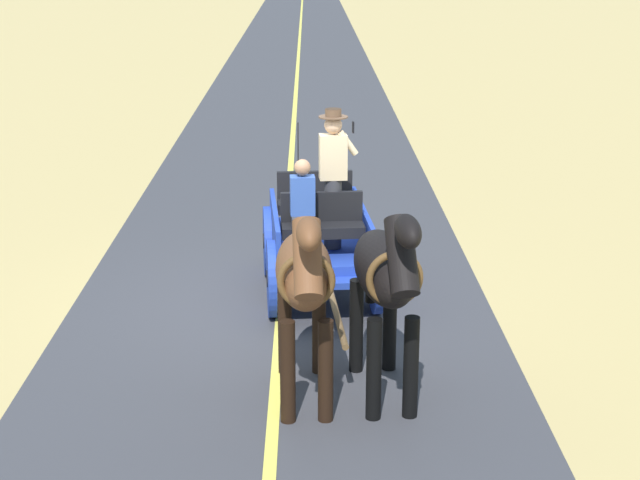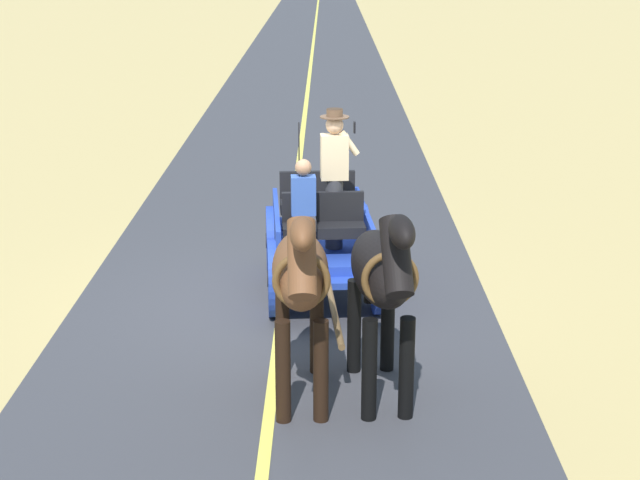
{
  "view_description": "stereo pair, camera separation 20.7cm",
  "coord_description": "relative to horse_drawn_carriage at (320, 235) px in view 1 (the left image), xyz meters",
  "views": [
    {
      "loc": [
        -0.35,
        11.58,
        4.53
      ],
      "look_at": [
        -0.49,
        0.77,
        1.1
      ],
      "focal_mm": 54.18,
      "sensor_mm": 36.0,
      "label": 1
    },
    {
      "loc": [
        -0.55,
        11.58,
        4.53
      ],
      "look_at": [
        -0.49,
        0.77,
        1.1
      ],
      "focal_mm": 54.18,
      "sensor_mm": 36.0,
      "label": 2
    }
  ],
  "objects": [
    {
      "name": "ground_plane",
      "position": [
        0.5,
        0.35,
        -0.82
      ],
      "size": [
        200.0,
        200.0,
        0.0
      ],
      "primitive_type": "plane",
      "color": "tan"
    },
    {
      "name": "road_surface",
      "position": [
        0.5,
        0.35,
        -0.81
      ],
      "size": [
        5.34,
        160.0,
        0.01
      ],
      "primitive_type": "cube",
      "color": "#38383D",
      "rests_on": "ground"
    },
    {
      "name": "road_centre_stripe",
      "position": [
        0.5,
        0.35,
        -0.81
      ],
      "size": [
        0.12,
        160.0,
        0.0
      ],
      "primitive_type": "cube",
      "color": "#DBCC4C",
      "rests_on": "road_surface"
    },
    {
      "name": "horse_drawn_carriage",
      "position": [
        0.0,
        0.0,
        0.0
      ],
      "size": [
        1.57,
        4.52,
        2.5
      ],
      "color": "#1E3899",
      "rests_on": "ground"
    },
    {
      "name": "horse_near_side",
      "position": [
        -0.62,
        2.99,
        0.51
      ],
      "size": [
        0.72,
        2.14,
        2.21
      ],
      "color": "black",
      "rests_on": "ground"
    },
    {
      "name": "horse_off_side",
      "position": [
        0.19,
        3.05,
        0.51
      ],
      "size": [
        0.63,
        2.13,
        2.21
      ],
      "color": "brown",
      "rests_on": "ground"
    }
  ]
}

